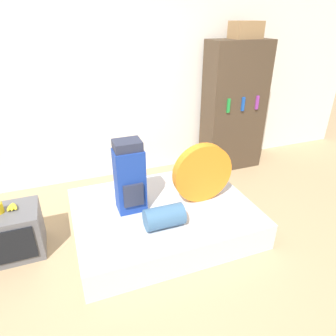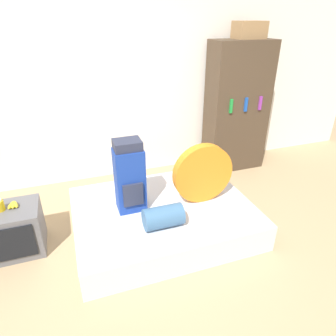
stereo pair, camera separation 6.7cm
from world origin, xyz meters
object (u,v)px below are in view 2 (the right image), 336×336
object	(u,v)px
sleeping_roll	(163,217)
television	(11,231)
cardboard_box	(249,30)
backpack	(130,177)
tent_bag	(203,173)
bookshelf	(237,108)

from	to	relation	value
sleeping_roll	television	world-z (taller)	sleeping_roll
cardboard_box	television	bearing A→B (deg)	-161.89
backpack	cardboard_box	size ratio (longest dim) A/B	1.99
backpack	tent_bag	size ratio (longest dim) A/B	1.17
television	bookshelf	size ratio (longest dim) A/B	0.32
sleeping_roll	bookshelf	distance (m)	2.27
backpack	bookshelf	world-z (taller)	bookshelf
backpack	television	world-z (taller)	backpack
bookshelf	cardboard_box	xyz separation A→B (m)	(0.09, 0.04, 1.04)
tent_bag	cardboard_box	world-z (taller)	cardboard_box
bookshelf	sleeping_roll	bearing A→B (deg)	-137.66
backpack	cardboard_box	bearing A→B (deg)	29.83
backpack	bookshelf	distance (m)	2.16
tent_bag	television	size ratio (longest dim) A/B	1.12
backpack	television	distance (m)	1.28
cardboard_box	sleeping_roll	bearing A→B (deg)	-138.48
backpack	sleeping_roll	bearing A→B (deg)	-61.47
backpack	tent_bag	distance (m)	0.78
sleeping_roll	tent_bag	bearing A→B (deg)	29.38
television	sleeping_roll	bearing A→B (deg)	-19.16
sleeping_roll	bookshelf	bearing A→B (deg)	42.34
television	cardboard_box	bearing A→B (deg)	18.11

